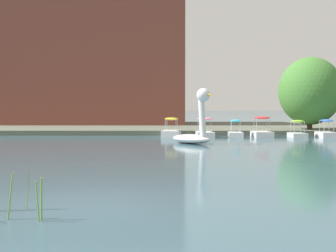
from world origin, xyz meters
name	(u,v)px	position (x,y,z in m)	size (l,w,h in m)	color
ground_plane	(85,204)	(0.00, 0.00, 0.00)	(687.58, 687.58, 0.00)	#385966
shore_bank_far	(152,127)	(0.00, 35.55, 0.20)	(135.91, 22.29, 0.40)	#5B6051
swan_boat	(195,128)	(3.46, 16.76, 0.96)	(3.07, 3.11, 3.42)	white
pedal_boat_yellow	(171,131)	(2.02, 23.02, 0.42)	(1.58, 2.51, 1.49)	white
pedal_boat_pink	(205,131)	(4.55, 22.55, 0.47)	(1.30, 2.42, 1.50)	white
pedal_boat_cyan	(235,132)	(6.90, 22.79, 0.36)	(1.17, 1.95, 1.34)	white
pedal_boat_red	(262,131)	(8.89, 22.71, 0.43)	(1.42, 2.12, 1.58)	white
pedal_boat_lime	(297,131)	(11.62, 22.85, 0.43)	(1.13, 1.76, 1.30)	white
pedal_boat_blue	(326,132)	(13.70, 22.46, 0.41)	(1.19, 1.91, 1.37)	white
tree_willow_overhanging	(310,91)	(13.84, 26.84, 3.65)	(6.20, 6.44, 6.13)	#423323
apartment_block	(97,67)	(-6.88, 41.56, 7.09)	(20.57, 13.92, 13.38)	brown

